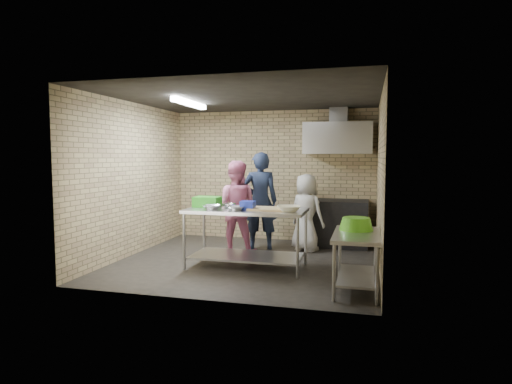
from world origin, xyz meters
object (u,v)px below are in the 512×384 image
side_counter (356,261)px  green_basin (356,224)px  stove (336,223)px  blue_tub (248,205)px  bottle_green (362,143)px  green_crate (207,202)px  woman_white (306,212)px  prep_table (246,238)px  man_navy (260,201)px  bottle_red (341,142)px  woman_pink (235,207)px

side_counter → green_basin: bearing=94.6°
stove → blue_tub: bearing=-119.8°
blue_tub → bottle_green: size_ratio=1.38×
green_crate → side_counter: bearing=-19.7°
blue_tub → bottle_green: bottle_green is taller
blue_tub → woman_white: woman_white is taller
green_crate → blue_tub: bearing=-16.3°
prep_table → side_counter: (1.71, -0.74, -0.09)m
blue_tub → man_navy: bearing=96.7°
bottle_green → woman_white: (-0.97, -0.80, -1.30)m
bottle_red → bottle_green: size_ratio=1.20×
green_basin → man_navy: (-1.81, 1.86, 0.08)m
green_crate → woman_pink: size_ratio=0.25×
green_crate → prep_table: bearing=-9.7°
green_crate → man_navy: size_ratio=0.23×
bottle_red → prep_table: bearing=-120.2°
prep_table → bottle_red: (1.31, 2.25, 1.57)m
green_crate → green_basin: green_crate is taller
bottle_green → woman_pink: size_ratio=0.09×
prep_table → blue_tub: blue_tub is taller
blue_tub → woman_pink: size_ratio=0.12×
prep_table → side_counter: size_ratio=1.55×
side_counter → green_basin: size_ratio=2.61×
man_navy → woman_pink: bearing=35.7°
blue_tub → bottle_red: (1.26, 2.35, 1.03)m
blue_tub → woman_pink: (-0.52, 1.02, -0.16)m
stove → bottle_green: 1.65m
woman_pink → man_navy: bearing=-135.7°
man_navy → woman_pink: (-0.35, -0.45, -0.08)m
stove → green_crate: size_ratio=2.91×
blue_tub → man_navy: size_ratio=0.11×
side_counter → man_navy: (-1.83, 2.11, 0.54)m
bottle_red → green_crate: bearing=-133.4°
bottle_red → woman_pink: 2.52m
green_basin → green_crate: bearing=165.7°
prep_table → bottle_red: 3.04m
green_basin → woman_white: size_ratio=0.32×
green_crate → bottle_green: (2.41, 2.13, 1.00)m
side_counter → green_crate: green_crate is taller
blue_tub → woman_white: size_ratio=0.14×
bottle_green → woman_white: bottle_green is taller
green_basin → bottle_red: size_ratio=2.56×
side_counter → bottle_green: (0.00, 2.99, 1.64)m
bottle_red → bottle_green: 0.40m
prep_table → woman_white: 1.64m
prep_table → man_navy: man_navy is taller
bottle_red → side_counter: bearing=-82.4°
prep_table → bottle_green: 3.22m
bottle_green → man_navy: bottle_green is taller
prep_table → bottle_green: bottle_green is taller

